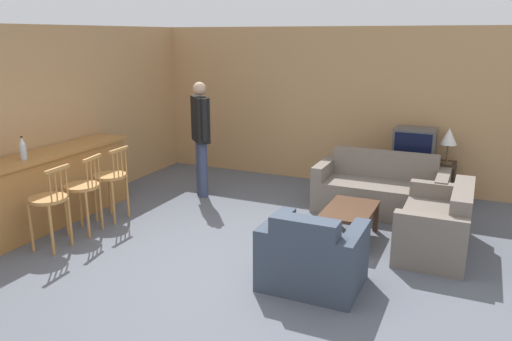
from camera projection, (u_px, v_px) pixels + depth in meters
The scene contains 16 objects.
ground_plane at pixel (236, 266), 5.50m from camera, with size 24.00×24.00×0.00m, color #565B66.
wall_back at pixel (333, 107), 8.38m from camera, with size 9.40×0.08×2.60m.
wall_left at pixel (88, 114), 7.59m from camera, with size 0.08×8.67×2.60m.
bar_counter at pixel (46, 189), 6.56m from camera, with size 0.55×2.74×0.99m.
bar_chair_near at pixel (49, 204), 5.82m from camera, with size 0.46×0.46×1.02m.
bar_chair_mid at pixel (83, 191), 6.30m from camera, with size 0.50×0.50×1.02m.
bar_chair_far at pixel (111, 180), 6.77m from camera, with size 0.44×0.44×1.02m.
couch_far at pixel (380, 191), 7.14m from camera, with size 1.81×0.83×0.83m.
armchair_near at pixel (312, 258), 5.00m from camera, with size 0.97×0.79×0.81m.
loveseat_right at pixel (438, 226), 5.85m from camera, with size 0.76×1.44×0.80m.
coffee_table at pixel (350, 213), 6.14m from camera, with size 0.58×0.91×0.41m.
tv_unit at pixel (412, 180), 7.72m from camera, with size 1.23×0.56×0.60m.
tv at pixel (415, 145), 7.57m from camera, with size 0.61×0.46×0.50m.
bottle at pixel (23, 149), 6.09m from camera, with size 0.08×0.08×0.29m.
table_lamp at pixel (449, 138), 7.35m from camera, with size 0.24×0.24×0.54m.
person_by_window at pixel (201, 133), 7.67m from camera, with size 0.45×0.45×1.78m.
Camera 1 is at (2.28, -4.48, 2.47)m, focal length 35.00 mm.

